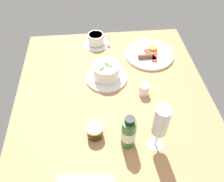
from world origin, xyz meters
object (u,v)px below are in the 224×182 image
Objects in this scene: porridge_bowl at (106,72)px; jam_jar at (95,131)px; creamer_jug at (144,90)px; breakfast_plate at (149,54)px; coffee_cup at (96,40)px; wine_glass at (161,123)px; sauce_bottle_green at (129,133)px.

jam_jar is (30.09, -6.54, -1.17)cm from porridge_bowl.
creamer_jug is 0.23× the size of breakfast_plate.
coffee_cup is 0.67× the size of wine_glass.
coffee_cup is 66.59cm from wine_glass.
porridge_bowl is at bearing -157.54° from wine_glass.
creamer_jug is 28.96cm from jam_jar.
porridge_bowl reaches higher than jam_jar.
sauce_bottle_green reaches higher than jam_jar.
wine_glass is at bearing 16.12° from coffee_cup.
porridge_bowl is 27.22cm from coffee_cup.
jam_jar is (-6.05, -21.48, -10.98)cm from wine_glass.
breakfast_plate is (-26.05, 7.89, -1.73)cm from creamer_jug.
porridge_bowl is 3.38× the size of creamer_jug.
coffee_cup is (-27.01, -3.31, -0.82)cm from porridge_bowl.
sauce_bottle_green reaches higher than coffee_cup.
sauce_bottle_green reaches higher than breakfast_plate.
wine_glass reaches higher than jam_jar.
coffee_cup is 0.56× the size of breakfast_plate.
creamer_jug is at bearing 130.68° from jam_jar.
creamer_jug is at bearing 53.97° from porridge_bowl.
porridge_bowl is 3.03× the size of jam_jar.
breakfast_plate is at bearing 65.43° from coffee_cup.
creamer_jug is (38.23, 18.73, -0.30)cm from coffee_cup.
creamer_jug is at bearing 26.10° from coffee_cup.
coffee_cup is 42.57cm from creamer_jug.
coffee_cup is 0.92× the size of sauce_bottle_green.
breakfast_plate is (12.17, 26.62, -2.03)cm from coffee_cup.
jam_jar is (57.10, -3.23, -0.35)cm from coffee_cup.
jam_jar is 13.11cm from sauce_bottle_green.
jam_jar is at bearing -33.60° from breakfast_plate.
porridge_bowl is at bearing 167.74° from jam_jar.
sauce_bottle_green is 52.99cm from breakfast_plate.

